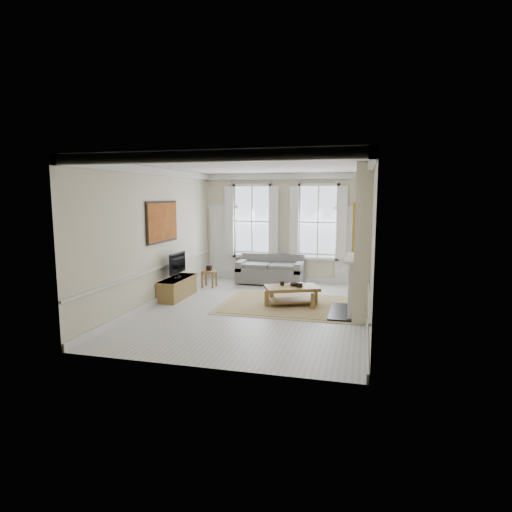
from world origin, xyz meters
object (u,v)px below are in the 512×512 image
(sofa, at_px, (271,272))
(side_table, at_px, (209,274))
(tv_stand, at_px, (178,288))
(coffee_table, at_px, (292,290))

(sofa, distance_m, side_table, 1.93)
(tv_stand, bearing_deg, sofa, 51.20)
(coffee_table, height_order, tv_stand, tv_stand)
(sofa, bearing_deg, coffee_table, -66.59)
(sofa, height_order, side_table, sofa)
(sofa, bearing_deg, side_table, -149.74)
(sofa, xyz_separation_m, coffee_table, (1.08, -2.51, 0.03))
(coffee_table, distance_m, tv_stand, 3.09)
(sofa, height_order, tv_stand, sofa)
(sofa, relative_size, coffee_table, 1.36)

